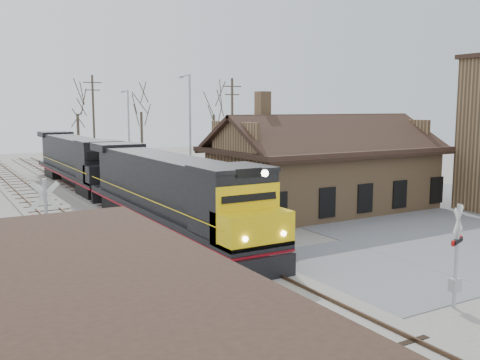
{
  "coord_description": "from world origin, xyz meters",
  "views": [
    {
      "loc": [
        -11.11,
        -16.21,
        6.87
      ],
      "look_at": [
        3.64,
        9.0,
        2.89
      ],
      "focal_mm": 40.0,
      "sensor_mm": 36.0,
      "label": 1
    }
  ],
  "objects": [
    {
      "name": "tree_d",
      "position": [
        10.62,
        43.74,
        7.38
      ],
      "size": [
        4.23,
        4.23,
        10.37
      ],
      "color": "#382D23",
      "rests_on": "ground"
    },
    {
      "name": "streetlight_b",
      "position": [
        7.66,
        24.14,
        5.32
      ],
      "size": [
        0.25,
        2.04,
        9.56
      ],
      "color": "#A5A8AD",
      "rests_on": "ground"
    },
    {
      "name": "depot",
      "position": [
        11.99,
        12.0,
        2.41
      ],
      "size": [
        15.2,
        9.31,
        7.9
      ],
      "color": "#9D7851",
      "rests_on": "ground"
    },
    {
      "name": "locomotive_trailing",
      "position": [
        0.0,
        30.46,
        2.33
      ],
      "size": [
        2.99,
        20.02,
        4.21
      ],
      "color": "black",
      "rests_on": "ground"
    },
    {
      "name": "ground",
      "position": [
        0.0,
        0.0,
        0.0
      ],
      "size": [
        140.0,
        140.0,
        0.0
      ],
      "primitive_type": "plane",
      "color": "#9C978D",
      "rests_on": "ground"
    },
    {
      "name": "crossbuck_far",
      "position": [
        -7.43,
        4.63,
        1.97
      ],
      "size": [
        1.13,
        0.55,
        4.21
      ],
      "rotation": [
        0.0,
        0.0,
        2.73
      ],
      "color": "#A5A8AD",
      "rests_on": "ground"
    },
    {
      "name": "tree_c",
      "position": [
        3.71,
        45.47,
        7.16
      ],
      "size": [
        4.1,
        4.1,
        10.05
      ],
      "color": "#382D23",
      "rests_on": "ground"
    },
    {
      "name": "crossbuck_near",
      "position": [
        4.2,
        -4.67,
        1.74
      ],
      "size": [
        1.0,
        0.45,
        3.64
      ],
      "rotation": [
        0.0,
        0.0,
        0.37
      ],
      "color": "#A5A8AD",
      "rests_on": "ground"
    },
    {
      "name": "road",
      "position": [
        0.0,
        0.0,
        0.01
      ],
      "size": [
        60.0,
        9.0,
        0.03
      ],
      "primitive_type": "cube",
      "color": "slate",
      "rests_on": "ground"
    },
    {
      "name": "track_siding",
      "position": [
        -4.5,
        15.0,
        0.07
      ],
      "size": [
        3.4,
        90.0,
        0.24
      ],
      "color": "#9C978D",
      "rests_on": "ground"
    },
    {
      "name": "streetlight_c",
      "position": [
        6.94,
        37.58,
        4.86
      ],
      "size": [
        0.25,
        2.04,
        8.65
      ],
      "color": "#A5A8AD",
      "rests_on": "ground"
    },
    {
      "name": "utility_pole_b",
      "position": [
        4.6,
        42.11,
        5.39
      ],
      "size": [
        2.0,
        0.24,
        10.32
      ],
      "color": "#382D23",
      "rests_on": "ground"
    },
    {
      "name": "tree_e",
      "position": [
        18.65,
        40.89,
        7.0
      ],
      "size": [
        4.02,
        4.02,
        9.84
      ],
      "color": "#382D23",
      "rests_on": "ground"
    },
    {
      "name": "track_main",
      "position": [
        0.0,
        15.0,
        0.07
      ],
      "size": [
        3.4,
        90.0,
        0.24
      ],
      "color": "#9C978D",
      "rests_on": "ground"
    },
    {
      "name": "locomotive_lead",
      "position": [
        0.0,
        10.16,
        2.33
      ],
      "size": [
        2.99,
        20.02,
        4.44
      ],
      "color": "black",
      "rests_on": "ground"
    },
    {
      "name": "utility_pole_c",
      "position": [
        15.12,
        30.15,
        5.08
      ],
      "size": [
        2.0,
        0.24,
        9.72
      ],
      "color": "#382D23",
      "rests_on": "ground"
    }
  ]
}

